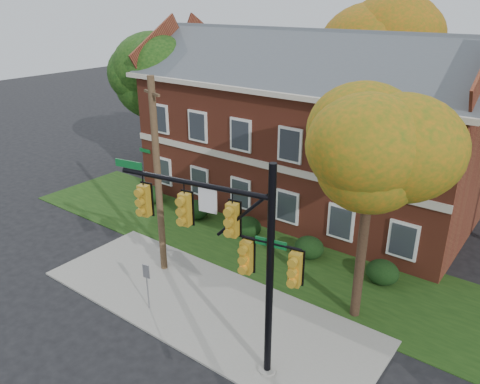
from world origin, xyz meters
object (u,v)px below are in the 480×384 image
Objects in this scene: hedge_left at (196,210)px; hedge_right at (309,248)px; hedge_center at (248,227)px; apartment_building at (305,120)px; hedge_far_left at (152,195)px; hedge_far_right at (382,272)px; tree_near_right at (378,150)px; tree_far_rear at (389,39)px; utility_pole at (158,179)px; traffic_signal at (231,243)px; sign_post at (147,280)px; tree_left_rear at (163,75)px.

hedge_left is 1.00× the size of hedge_right.
hedge_center is at bearing 0.00° from hedge_left.
hedge_far_left is at bearing -143.11° from apartment_building.
hedge_left is 10.50m from hedge_far_right.
apartment_building reaches higher than hedge_far_right.
hedge_far_right is 6.77m from tree_near_right.
tree_far_rear reaches higher than hedge_far_left.
apartment_building is at bearing 36.89° from hedge_far_left.
hedge_right is 3.50m from hedge_far_right.
tree_near_right is 0.74× the size of tree_far_rear.
apartment_building is 2.21× the size of utility_pole.
tree_far_rear reaches higher than hedge_right.
hedge_right is at bearing -80.64° from tree_far_rear.
traffic_signal reaches higher than hedge_center.
hedge_far_right is 0.69× the size of sign_post.
hedge_far_left is at bearing 180.00° from hedge_center.
apartment_building is 9.82m from hedge_far_left.
apartment_building is at bearing 103.07° from utility_pole.
hedge_center and hedge_right have the same top height.
traffic_signal is at bearing -69.53° from apartment_building.
tree_left_rear is at bearing 122.56° from sign_post.
hedge_far_left is (-7.00, -5.25, -4.46)m from apartment_building.
hedge_center is (7.00, 0.00, 0.00)m from hedge_far_left.
tree_left_rear is at bearing 146.41° from hedge_left.
sign_post is (1.65, -2.43, -2.94)m from utility_pole.
traffic_signal is 3.55× the size of sign_post.
hedge_center is at bearing 96.04° from utility_pole.
hedge_right is at bearing 0.00° from hedge_center.
hedge_left is 1.00× the size of hedge_center.
hedge_far_right is 9.74m from sign_post.
hedge_right is at bearing 65.33° from utility_pole.
utility_pole is (8.58, -8.91, -2.37)m from tree_left_rear.
hedge_right is 15.66m from tree_far_rear.
tree_left_rear reaches higher than hedge_left.
hedge_far_left is 7.90m from tree_left_rear.
tree_left_rear is at bearing 131.07° from traffic_signal.
hedge_far_right is (7.00, 0.00, 0.00)m from hedge_center.
hedge_center is at bearing 0.00° from hedge_far_left.
hedge_center is 0.16× the size of tree_left_rear.
hedge_right is at bearing -17.37° from tree_left_rear.
tree_near_right is at bearing -69.73° from tree_far_rear.
sign_post is (4.00, -7.20, 0.85)m from hedge_left.
hedge_far_right is (3.50, 0.00, 0.00)m from hedge_right.
tree_left_rear is 1.24× the size of traffic_signal.
hedge_center is 0.16× the size of utility_pole.
hedge_far_left is at bearing 168.73° from tree_near_right.
tree_near_right is at bearing 23.50° from sign_post.
apartment_building reaches higher than hedge_right.
tree_far_rear reaches higher than traffic_signal.
tree_near_right is at bearing -11.27° from hedge_far_left.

